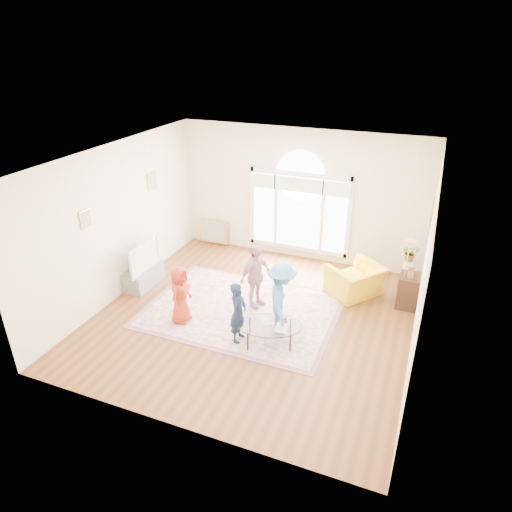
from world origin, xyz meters
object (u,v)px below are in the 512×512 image
at_px(coffee_table, 270,326).
at_px(tv_console, 144,277).
at_px(television, 142,255).
at_px(armchair, 355,281).
at_px(area_rug, 242,310).

bearing_deg(coffee_table, tv_console, 146.08).
relative_size(television, coffee_table, 0.83).
distance_m(coffee_table, armchair, 2.57).
relative_size(area_rug, television, 3.20).
xyz_separation_m(tv_console, armchair, (4.44, 1.33, 0.13)).
relative_size(tv_console, armchair, 0.95).
bearing_deg(tv_console, coffee_table, -16.46).
xyz_separation_m(coffee_table, armchair, (1.09, 2.32, -0.06)).
height_order(television, armchair, television).
bearing_deg(armchair, area_rug, -16.00).
relative_size(area_rug, coffee_table, 2.66).
bearing_deg(armchair, tv_console, -36.26).
relative_size(area_rug, armchair, 3.43).
distance_m(television, armchair, 4.65).
distance_m(tv_console, coffee_table, 3.50).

